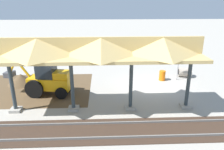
# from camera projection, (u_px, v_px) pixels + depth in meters

# --- Properties ---
(ground_plane) EXTENTS (120.00, 120.00, 0.00)m
(ground_plane) POSITION_uv_depth(u_px,v_px,m) (150.00, 86.00, 18.65)
(ground_plane) COLOR #9E998E
(dirt_work_zone) EXTENTS (9.07, 7.00, 0.01)m
(dirt_work_zone) POSITION_uv_depth(u_px,v_px,m) (36.00, 89.00, 18.09)
(dirt_work_zone) COLOR brown
(dirt_work_zone) RESTS_ON ground
(platform_canopy) EXTENTS (12.66, 3.20, 4.90)m
(platform_canopy) POSITION_uv_depth(u_px,v_px,m) (101.00, 49.00, 13.38)
(platform_canopy) COLOR #9E998E
(platform_canopy) RESTS_ON ground
(rail_tracks) EXTENTS (60.00, 2.58, 0.15)m
(rail_tracks) POSITION_uv_depth(u_px,v_px,m) (173.00, 129.00, 12.49)
(rail_tracks) COLOR slate
(rail_tracks) RESTS_ON ground
(stop_sign) EXTENTS (0.74, 0.22, 2.41)m
(stop_sign) POSITION_uv_depth(u_px,v_px,m) (178.00, 62.00, 19.49)
(stop_sign) COLOR gray
(stop_sign) RESTS_ON ground
(backhoe) EXTENTS (5.21, 2.16, 2.82)m
(backhoe) POSITION_uv_depth(u_px,v_px,m) (48.00, 79.00, 16.65)
(backhoe) COLOR orange
(backhoe) RESTS_ON ground
(dirt_mound) EXTENTS (4.57, 4.57, 1.80)m
(dirt_mound) POSITION_uv_depth(u_px,v_px,m) (22.00, 84.00, 19.13)
(dirt_mound) COLOR brown
(dirt_mound) RESTS_ON ground
(concrete_pipe) EXTENTS (1.30, 1.10, 0.92)m
(concrete_pipe) POSITION_uv_depth(u_px,v_px,m) (185.00, 72.00, 20.74)
(concrete_pipe) COLOR #9E9384
(concrete_pipe) RESTS_ON ground
(traffic_barrel) EXTENTS (0.56, 0.56, 0.90)m
(traffic_barrel) POSITION_uv_depth(u_px,v_px,m) (162.00, 76.00, 19.80)
(traffic_barrel) COLOR orange
(traffic_barrel) RESTS_ON ground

